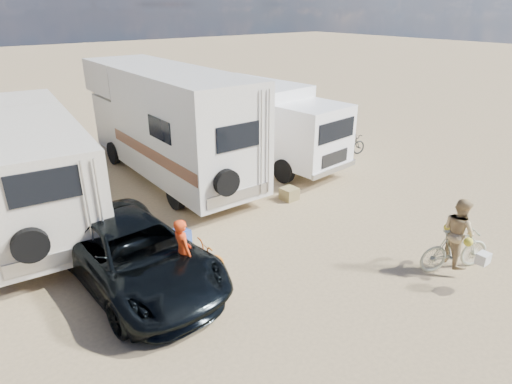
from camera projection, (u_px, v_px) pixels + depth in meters
ground at (319, 263)px, 10.49m from camera, size 140.00×140.00×0.00m
rv_main at (167, 125)px, 15.08m from camera, size 2.64×8.62×3.82m
rv_left at (30, 169)px, 12.27m from camera, size 3.44×8.46×2.95m
box_truck at (267, 125)px, 16.66m from camera, size 3.05×6.67×3.00m
dark_suv at (135, 254)px, 9.56m from camera, size 2.61×5.21×1.42m
bike_man at (184, 270)px, 9.33m from camera, size 1.96×0.80×1.01m
bike_woman at (455, 249)px, 10.07m from camera, size 1.82×1.17×1.06m
rider_man at (184, 260)px, 9.23m from camera, size 0.41×0.58×1.53m
rider_woman at (457, 239)px, 9.96m from camera, size 0.88×0.97×1.63m
bike_parked at (348, 145)px, 17.79m from camera, size 1.76×0.90×0.88m
cooler at (177, 240)px, 11.02m from camera, size 0.70×0.59×0.49m
crate at (289, 194)px, 13.87m from camera, size 0.50×0.50×0.39m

